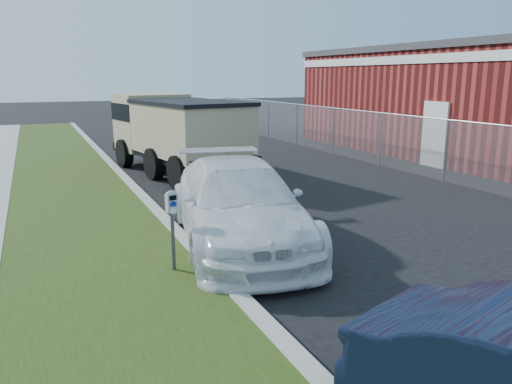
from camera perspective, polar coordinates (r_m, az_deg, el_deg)
name	(u,v)px	position (r m, az deg, el deg)	size (l,w,h in m)	color
ground	(352,252)	(9.00, 10.87, -6.70)	(120.00, 120.00, 0.00)	black
streetside	(4,257)	(9.39, -26.83, -6.64)	(6.12, 50.00, 0.15)	gray
chainlink_fence	(381,129)	(17.77, 14.11, 7.03)	(0.06, 30.06, 30.00)	slate
brick_building	(487,99)	(22.57, 24.88, 9.63)	(9.20, 14.20, 4.17)	maroon
parking_meter	(172,213)	(7.53, -9.58, -2.41)	(0.19, 0.14, 1.25)	#3F4247
white_wagon	(236,203)	(9.12, -2.25, -1.29)	(2.09, 5.15, 1.49)	white
dump_truck	(175,130)	(16.21, -9.22, 7.05)	(3.34, 6.46, 2.42)	black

